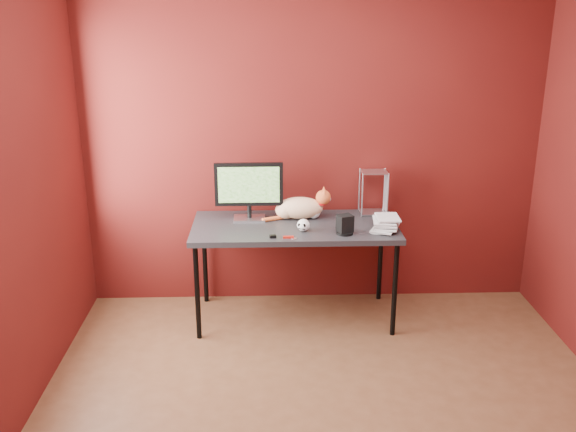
{
  "coord_description": "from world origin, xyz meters",
  "views": [
    {
      "loc": [
        -0.35,
        -3.06,
        2.29
      ],
      "look_at": [
        -0.21,
        1.15,
        0.89
      ],
      "focal_mm": 40.0,
      "sensor_mm": 36.0,
      "label": 1
    }
  ],
  "objects_px": {
    "skull_mug": "(303,225)",
    "speaker": "(345,225)",
    "monitor": "(249,188)",
    "book_stack": "(378,156)",
    "cat": "(300,208)",
    "desk": "(295,231)"
  },
  "relations": [
    {
      "from": "book_stack",
      "to": "cat",
      "type": "bearing_deg",
      "value": 154.3
    },
    {
      "from": "cat",
      "to": "speaker",
      "type": "relative_size",
      "value": 3.73
    },
    {
      "from": "desk",
      "to": "skull_mug",
      "type": "xyz_separation_m",
      "value": [
        0.05,
        -0.14,
        0.1
      ]
    },
    {
      "from": "cat",
      "to": "speaker",
      "type": "xyz_separation_m",
      "value": [
        0.29,
        -0.35,
        -0.02
      ]
    },
    {
      "from": "skull_mug",
      "to": "monitor",
      "type": "bearing_deg",
      "value": 166.22
    },
    {
      "from": "monitor",
      "to": "book_stack",
      "type": "xyz_separation_m",
      "value": [
        0.9,
        -0.23,
        0.29
      ]
    },
    {
      "from": "skull_mug",
      "to": "speaker",
      "type": "xyz_separation_m",
      "value": [
        0.29,
        -0.07,
        0.02
      ]
    },
    {
      "from": "monitor",
      "to": "speaker",
      "type": "bearing_deg",
      "value": -26.59
    },
    {
      "from": "skull_mug",
      "to": "speaker",
      "type": "distance_m",
      "value": 0.3
    },
    {
      "from": "cat",
      "to": "skull_mug",
      "type": "height_order",
      "value": "cat"
    },
    {
      "from": "monitor",
      "to": "skull_mug",
      "type": "bearing_deg",
      "value": -34.94
    },
    {
      "from": "monitor",
      "to": "book_stack",
      "type": "bearing_deg",
      "value": -14.63
    },
    {
      "from": "monitor",
      "to": "book_stack",
      "type": "relative_size",
      "value": 0.47
    },
    {
      "from": "monitor",
      "to": "book_stack",
      "type": "distance_m",
      "value": 0.98
    },
    {
      "from": "book_stack",
      "to": "skull_mug",
      "type": "bearing_deg",
      "value": -175.79
    },
    {
      "from": "monitor",
      "to": "skull_mug",
      "type": "relative_size",
      "value": 5.17
    },
    {
      "from": "speaker",
      "to": "monitor",
      "type": "bearing_deg",
      "value": 131.64
    },
    {
      "from": "skull_mug",
      "to": "speaker",
      "type": "height_order",
      "value": "speaker"
    },
    {
      "from": "desk",
      "to": "monitor",
      "type": "xyz_separation_m",
      "value": [
        -0.33,
        0.13,
        0.29
      ]
    },
    {
      "from": "speaker",
      "to": "book_stack",
      "type": "xyz_separation_m",
      "value": [
        0.23,
        0.1,
        0.47
      ]
    },
    {
      "from": "book_stack",
      "to": "desk",
      "type": "bearing_deg",
      "value": 169.71
    },
    {
      "from": "cat",
      "to": "skull_mug",
      "type": "bearing_deg",
      "value": -87.07
    }
  ]
}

